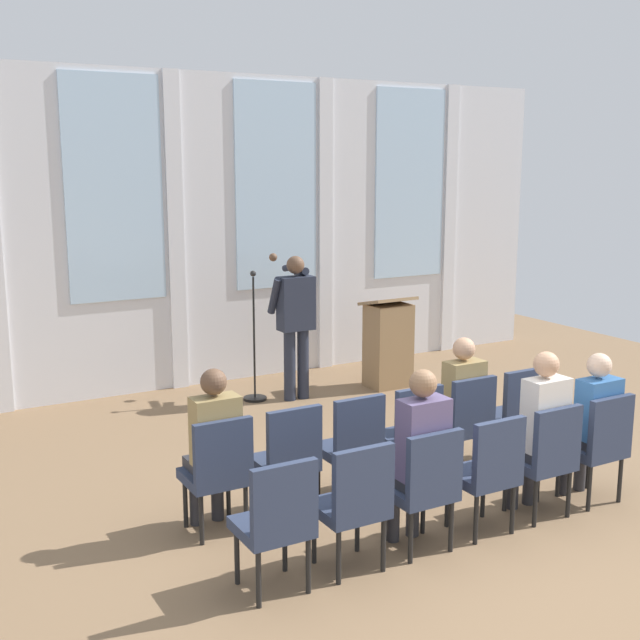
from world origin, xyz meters
TOP-DOWN VIEW (x-y plane):
  - ground_plane at (0.00, 0.00)m, footprint 13.64×13.64m
  - rear_partition at (0.04, 5.22)m, footprint 10.49×0.14m
  - speaker at (0.71, 4.00)m, footprint 0.50×0.69m
  - mic_stand at (0.26, 4.20)m, footprint 0.28×0.28m
  - lectern at (1.98, 3.92)m, footprint 0.60×0.48m
  - chair_r0_c0 at (-1.48, 1.10)m, footprint 0.46×0.44m
  - audience_r0_c0 at (-1.48, 1.18)m, footprint 0.36×0.39m
  - chair_r0_c1 at (-0.89, 1.10)m, footprint 0.46×0.44m
  - chair_r0_c2 at (-0.30, 1.10)m, footprint 0.46×0.44m
  - chair_r0_c3 at (0.30, 1.10)m, footprint 0.46×0.44m
  - chair_r0_c4 at (0.89, 1.10)m, footprint 0.46×0.44m
  - audience_r0_c4 at (0.89, 1.18)m, footprint 0.36×0.39m
  - chair_r0_c5 at (1.48, 1.10)m, footprint 0.46×0.44m
  - chair_r1_c0 at (-1.48, 0.10)m, footprint 0.46×0.44m
  - chair_r1_c1 at (-0.89, 0.10)m, footprint 0.46×0.44m
  - chair_r1_c2 at (-0.30, 0.10)m, footprint 0.46×0.44m
  - audience_r1_c2 at (-0.30, 0.18)m, footprint 0.36×0.39m
  - chair_r1_c3 at (0.30, 0.10)m, footprint 0.46×0.44m
  - chair_r1_c4 at (0.89, 0.10)m, footprint 0.46×0.44m
  - audience_r1_c4 at (0.89, 0.18)m, footprint 0.36×0.39m
  - chair_r1_c5 at (1.48, 0.10)m, footprint 0.46×0.44m
  - audience_r1_c5 at (1.48, 0.19)m, footprint 0.36×0.39m

SIDE VIEW (x-z plane):
  - ground_plane at x=0.00m, z-range 0.00..0.00m
  - mic_stand at x=0.26m, z-range -0.44..1.11m
  - chair_r0_c0 at x=-1.48m, z-range 0.06..1.00m
  - chair_r0_c1 at x=-0.89m, z-range 0.06..1.00m
  - chair_r0_c2 at x=-0.30m, z-range 0.06..1.00m
  - chair_r0_c3 at x=0.30m, z-range 0.06..1.00m
  - chair_r0_c4 at x=0.89m, z-range 0.06..1.00m
  - chair_r0_c5 at x=1.48m, z-range 0.06..1.00m
  - chair_r1_c0 at x=-1.48m, z-range 0.06..1.00m
  - chair_r1_c1 at x=-0.89m, z-range 0.06..1.00m
  - chair_r1_c2 at x=-0.30m, z-range 0.06..1.00m
  - chair_r1_c3 at x=0.30m, z-range 0.06..1.00m
  - chair_r1_c4 at x=0.89m, z-range 0.06..1.00m
  - chair_r1_c5 at x=1.48m, z-range 0.06..1.00m
  - lectern at x=1.98m, z-range -0.03..1.13m
  - audience_r1_c5 at x=1.48m, z-range 0.07..1.34m
  - audience_r0_c4 at x=0.89m, z-range 0.07..1.35m
  - audience_r0_c0 at x=-1.48m, z-range 0.07..1.37m
  - audience_r1_c4 at x=0.89m, z-range 0.07..1.43m
  - audience_r1_c2 at x=-0.30m, z-range 0.07..1.44m
  - speaker at x=0.71m, z-range 0.14..1.86m
  - rear_partition at x=0.04m, z-range 0.06..3.92m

